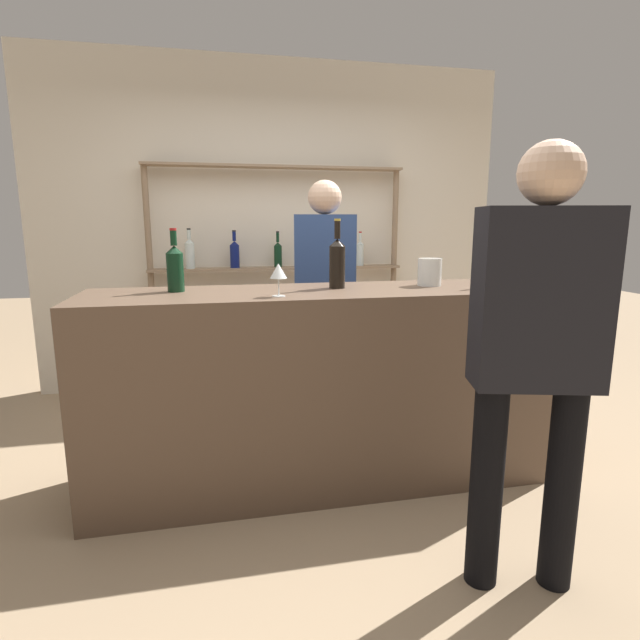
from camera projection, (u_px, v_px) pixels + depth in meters
ground_plane at (320, 477)px, 2.86m from camera, size 16.00×16.00×0.00m
bar_counter at (320, 387)px, 2.76m from camera, size 2.46×0.65×1.09m
back_wall at (275, 227)px, 4.45m from camera, size 4.06×0.12×2.80m
back_shelf at (277, 244)px, 4.30m from camera, size 2.18×0.18×1.91m
counter_bottle_0 at (515, 262)px, 2.82m from camera, size 0.07×0.07×0.34m
counter_bottle_1 at (175, 267)px, 2.57m from camera, size 0.09×0.09×0.33m
counter_bottle_2 at (501, 263)px, 2.79m from camera, size 0.08×0.08×0.35m
counter_bottle_3 at (337, 262)px, 2.71m from camera, size 0.09×0.09×0.37m
wine_glass at (278, 272)px, 2.40m from camera, size 0.08×0.08×0.16m
cork_jar at (430, 272)px, 2.83m from camera, size 0.13×0.13×0.15m
server_behind_counter at (325, 284)px, 3.43m from camera, size 0.44×0.25×1.72m
customer_right at (537, 340)px, 1.84m from camera, size 0.49×0.31×1.72m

